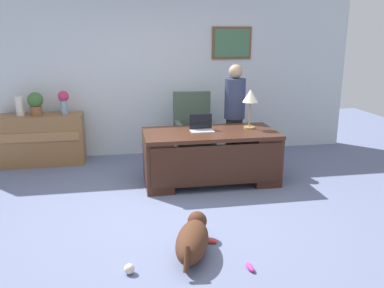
{
  "coord_description": "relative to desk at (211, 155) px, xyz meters",
  "views": [
    {
      "loc": [
        -0.55,
        -4.35,
        2.04
      ],
      "look_at": [
        0.28,
        0.3,
        0.75
      ],
      "focal_mm": 37.86,
      "sensor_mm": 36.0,
      "label": 1
    }
  ],
  "objects": [
    {
      "name": "dog_toy_plush",
      "position": [
        -0.14,
        -2.23,
        -0.38
      ],
      "size": [
        0.07,
        0.15,
        0.05
      ],
      "primitive_type": "ellipsoid",
      "rotation": [
        0.0,
        0.0,
        1.68
      ],
      "color": "#D8338C",
      "rests_on": "ground_plane"
    },
    {
      "name": "dog_toy_ball",
      "position": [
        -1.2,
        -2.1,
        -0.35
      ],
      "size": [
        0.09,
        0.09,
        0.09
      ],
      "primitive_type": "sphere",
      "color": "beige",
      "rests_on": "ground_plane"
    },
    {
      "name": "vase_empty",
      "position": [
        -2.76,
        1.31,
        0.55
      ],
      "size": [
        0.12,
        0.12,
        0.3
      ],
      "primitive_type": "cylinder",
      "color": "silver",
      "rests_on": "credenza"
    },
    {
      "name": "person_standing",
      "position": [
        0.53,
        0.7,
        0.42
      ],
      "size": [
        0.32,
        0.32,
        1.59
      ],
      "color": "#262323",
      "rests_on": "ground_plane"
    },
    {
      "name": "armchair",
      "position": [
        -0.06,
        1.0,
        0.1
      ],
      "size": [
        0.6,
        0.59,
        1.13
      ],
      "color": "#475B4C",
      "rests_on": "ground_plane"
    },
    {
      "name": "dog_toy_bone",
      "position": [
        -0.39,
        -1.7,
        -0.38
      ],
      "size": [
        0.17,
        0.1,
        0.05
      ],
      "primitive_type": "ellipsoid",
      "rotation": [
        0.0,
        0.0,
        2.79
      ],
      "color": "#E53F33",
      "rests_on": "ground_plane"
    },
    {
      "name": "back_wall",
      "position": [
        -0.65,
        1.66,
        0.95
      ],
      "size": [
        7.0,
        0.16,
        2.7
      ],
      "color": "silver",
      "rests_on": "ground_plane"
    },
    {
      "name": "ground_plane",
      "position": [
        -0.66,
        -0.94,
        -0.4
      ],
      "size": [
        12.0,
        12.0,
        0.0
      ],
      "primitive_type": "plane",
      "color": "slate"
    },
    {
      "name": "credenza",
      "position": [
        -2.47,
        1.31,
        0.0
      ],
      "size": [
        1.3,
        0.5,
        0.8
      ],
      "color": "olive",
      "rests_on": "ground_plane"
    },
    {
      "name": "dog_lying",
      "position": [
        -0.59,
        -1.87,
        -0.25
      ],
      "size": [
        0.51,
        0.85,
        0.3
      ],
      "color": "#472819",
      "rests_on": "ground_plane"
    },
    {
      "name": "desk_lamp",
      "position": [
        0.59,
        0.11,
        0.77
      ],
      "size": [
        0.22,
        0.22,
        0.56
      ],
      "color": "#9E8447",
      "rests_on": "desk"
    },
    {
      "name": "desk",
      "position": [
        0.0,
        0.0,
        0.0
      ],
      "size": [
        1.84,
        0.9,
        0.73
      ],
      "color": "#422316",
      "rests_on": "ground_plane"
    },
    {
      "name": "potted_plant",
      "position": [
        -2.52,
        1.31,
        0.6
      ],
      "size": [
        0.24,
        0.24,
        0.36
      ],
      "color": "brown",
      "rests_on": "credenza"
    },
    {
      "name": "vase_with_flowers",
      "position": [
        -2.09,
        1.31,
        0.63
      ],
      "size": [
        0.17,
        0.17,
        0.37
      ],
      "color": "#809AB7",
      "rests_on": "credenza"
    },
    {
      "name": "laptop",
      "position": [
        -0.12,
        0.09,
        0.39
      ],
      "size": [
        0.32,
        0.22,
        0.22
      ],
      "color": "#B2B5BA",
      "rests_on": "desk"
    }
  ]
}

